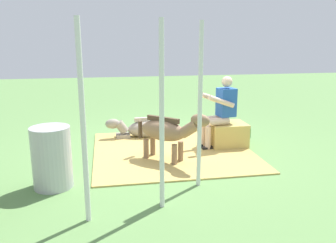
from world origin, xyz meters
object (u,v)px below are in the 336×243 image
Objects in this scene: person_seated at (221,109)px; tent_pole_left at (200,107)px; pony_standing at (168,131)px; tent_pole_mid at (162,118)px; water_barrel at (52,157)px; tent_pole_right at (83,125)px; pony_lying at (144,128)px; soda_bottle at (249,132)px; hay_bale at (227,135)px.

person_seated is 1.87m from tent_pole_left.
tent_pole_mid is (0.35, 1.56, 0.60)m from pony_standing.
water_barrel is 1.34m from tent_pole_right.
pony_lying is 2.16m from soda_bottle.
hay_bale is 0.78× the size of water_barrel.
tent_pole_right reaches higher than pony_standing.
water_barrel is at bearing 26.20° from soda_bottle.
tent_pole_left is at bearing -153.89° from tent_pole_right.
tent_pole_left is at bearing 58.49° from hay_bale.
pony_lying is 0.60× the size of tent_pole_right.
pony_lying is at bearing -11.59° from soda_bottle.
pony_lying is at bearing -124.36° from water_barrel.
tent_pole_mid reaches higher than pony_lying.
tent_pole_mid is (1.61, 2.19, 0.89)m from hay_bale.
tent_pole_left is 1.00× the size of tent_pole_right.
pony_standing is at bearing 29.22° from person_seated.
tent_pole_left is (1.01, 1.64, 0.89)m from hay_bale.
pony_lying is at bearing -107.26° from tent_pole_right.
tent_pole_right is (3.12, 2.81, 0.99)m from soda_bottle.
hay_bale is at bearing -136.42° from tent_pole_right.
tent_pole_left is at bearing -137.92° from tent_pole_mid.
person_seated is 1.09m from soda_bottle.
water_barrel is at bearing -63.50° from tent_pole_right.
pony_standing is 1.27× the size of water_barrel.
hay_bale is 2.86m from tent_pole_mid.
person_seated is 1.28m from pony_standing.
person_seated is 3.33m from tent_pole_right.
water_barrel reaches higher than pony_lying.
hay_bale reaches higher than pony_lying.
tent_pole_left is (-1.99, 0.30, 0.69)m from water_barrel.
pony_lying is at bearing -79.25° from tent_pole_left.
pony_lying is (0.22, -1.50, -0.33)m from pony_standing.
pony_lying is 1.56× the size of water_barrel.
water_barrel is at bearing 22.34° from pony_standing.
hay_bale is at bearing 34.91° from soda_bottle.
tent_pole_mid is at bearing 56.26° from person_seated.
hay_bale is 0.51× the size of person_seated.
soda_bottle is 4.05m from water_barrel.
pony_standing is 0.82× the size of pony_lying.
hay_bale is 0.77m from soda_bottle.
tent_pole_mid is at bearing 42.08° from tent_pole_left.
pony_standing is 1.56m from pony_lying.
person_seated is 0.59× the size of tent_pole_right.
hay_bale is 0.53m from person_seated.
tent_pole_left is 1.00× the size of tent_pole_mid.
soda_bottle is (-0.79, -0.45, -0.61)m from person_seated.
tent_pole_left is at bearing 51.86° from soda_bottle.
person_seated is 5.12× the size of soda_bottle.
person_seated is 1.22× the size of pony_standing.
person_seated is 3.15m from water_barrel.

